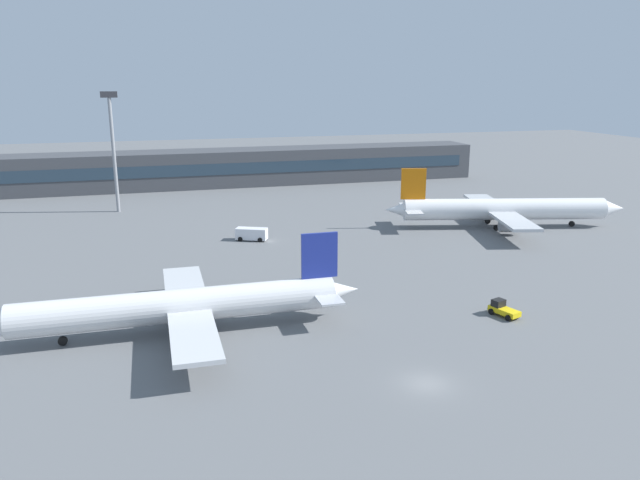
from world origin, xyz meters
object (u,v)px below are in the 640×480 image
Objects in this scene: airplane_mid at (505,209)px; floodlight_tower_west at (113,143)px; service_van_white at (251,234)px; airplane_near at (177,306)px; baggage_tug_yellow at (503,309)px.

airplane_mid is 1.81× the size of floodlight_tower_west.
floodlight_tower_west is at bearing 126.31° from service_van_white.
floodlight_tower_west is (-22.33, 30.39, 12.89)m from service_van_white.
floodlight_tower_west reaches higher than service_van_white.
service_van_white is (14.17, 36.47, -1.93)m from airplane_near.
airplane_mid reaches higher than baggage_tug_yellow.
service_van_white is (-46.29, 3.35, -2.21)m from airplane_mid.
baggage_tug_yellow is at bearing -122.56° from airplane_mid.
airplane_mid is 11.17× the size of baggage_tug_yellow.
service_van_white is at bearing 175.86° from airplane_mid.
airplane_near is 1.68× the size of floodlight_tower_west.
baggage_tug_yellow is (-24.43, -38.26, -2.53)m from airplane_mid.
floodlight_tower_west is at bearing 153.82° from airplane_mid.
baggage_tug_yellow is 85.50m from floodlight_tower_west.
airplane_near is at bearing -151.29° from airplane_mid.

